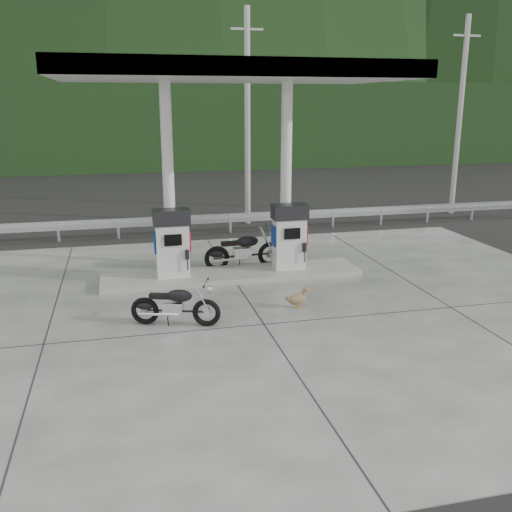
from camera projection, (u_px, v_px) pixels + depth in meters
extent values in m
plane|color=black|center=(253.00, 309.00, 13.22)|extent=(160.00, 160.00, 0.00)
cube|color=#62625D|center=(253.00, 309.00, 13.21)|extent=(18.00, 14.00, 0.02)
cube|color=gray|center=(233.00, 275.00, 15.54)|extent=(7.00, 1.40, 0.15)
cylinder|color=white|center=(168.00, 180.00, 14.88)|extent=(0.30, 0.30, 5.00)
cylinder|color=white|center=(286.00, 177.00, 15.60)|extent=(0.30, 0.30, 5.00)
cube|color=silver|center=(230.00, 72.00, 14.15)|extent=(8.50, 5.00, 0.40)
cube|color=black|center=(191.00, 216.00, 24.01)|extent=(60.00, 7.00, 0.01)
cylinder|color=gray|center=(247.00, 119.00, 21.53)|extent=(0.22, 0.22, 8.00)
cylinder|color=gray|center=(460.00, 118.00, 23.55)|extent=(0.22, 0.22, 8.00)
cube|color=black|center=(157.00, 125.00, 40.58)|extent=(80.00, 6.00, 6.00)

